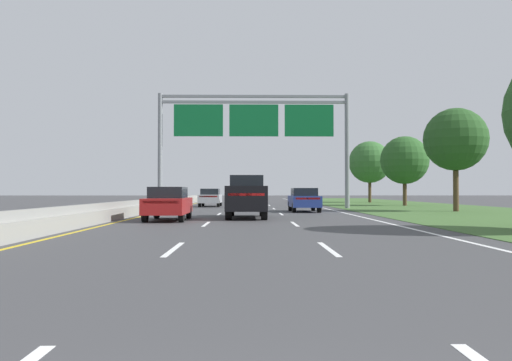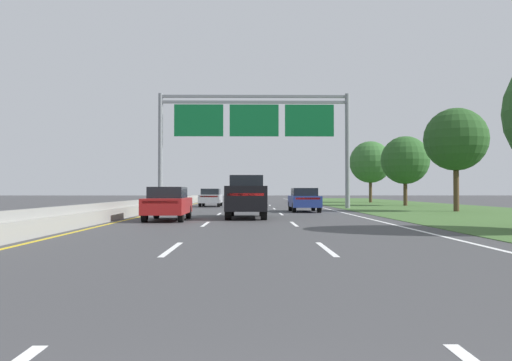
# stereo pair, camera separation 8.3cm
# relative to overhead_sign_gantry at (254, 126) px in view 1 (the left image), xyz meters

# --- Properties ---
(ground_plane) EXTENTS (220.00, 220.00, 0.00)m
(ground_plane) POSITION_rel_overhead_sign_gantry_xyz_m (-0.30, -2.86, -6.46)
(ground_plane) COLOR #3D3D3F
(lane_striping) EXTENTS (11.96, 106.00, 0.01)m
(lane_striping) POSITION_rel_overhead_sign_gantry_xyz_m (-0.30, -3.32, -6.45)
(lane_striping) COLOR white
(lane_striping) RESTS_ON ground
(grass_verge_right) EXTENTS (14.00, 110.00, 0.02)m
(grass_verge_right) POSITION_rel_overhead_sign_gantry_xyz_m (13.65, -2.86, -6.45)
(grass_verge_right) COLOR #3D602D
(grass_verge_right) RESTS_ON ground
(median_barrier_concrete) EXTENTS (0.60, 110.00, 0.85)m
(median_barrier_concrete) POSITION_rel_overhead_sign_gantry_xyz_m (-6.90, -2.86, -6.10)
(median_barrier_concrete) COLOR gray
(median_barrier_concrete) RESTS_ON ground
(overhead_sign_gantry) EXTENTS (15.06, 0.42, 9.04)m
(overhead_sign_gantry) POSITION_rel_overhead_sign_gantry_xyz_m (0.00, 0.00, 0.00)
(overhead_sign_gantry) COLOR gray
(overhead_sign_gantry) RESTS_ON ground
(pickup_truck_black) EXTENTS (2.01, 5.40, 2.20)m
(pickup_truck_black) POSITION_rel_overhead_sign_gantry_xyz_m (-0.49, -13.51, -5.38)
(pickup_truck_black) COLOR black
(pickup_truck_black) RESTS_ON ground
(car_blue_right_lane_sedan) EXTENTS (1.84, 4.41, 1.57)m
(car_blue_right_lane_sedan) POSITION_rel_overhead_sign_gantry_xyz_m (3.28, -5.96, -5.64)
(car_blue_right_lane_sedan) COLOR navy
(car_blue_right_lane_sedan) RESTS_ON ground
(car_red_left_lane_sedan) EXTENTS (1.87, 4.42, 1.57)m
(car_red_left_lane_sedan) POSITION_rel_overhead_sign_gantry_xyz_m (-4.16, -15.67, -5.64)
(car_red_left_lane_sedan) COLOR maroon
(car_red_left_lane_sedan) RESTS_ON ground
(car_navy_centre_lane_sedan) EXTENTS (1.92, 4.44, 1.57)m
(car_navy_centre_lane_sedan) POSITION_rel_overhead_sign_gantry_xyz_m (-0.09, 12.99, -5.64)
(car_navy_centre_lane_sedan) COLOR #161E47
(car_navy_centre_lane_sedan) RESTS_ON ground
(car_silver_left_lane_sedan) EXTENTS (1.85, 4.41, 1.57)m
(car_silver_left_lane_sedan) POSITION_rel_overhead_sign_gantry_xyz_m (-3.80, 5.28, -5.64)
(car_silver_left_lane_sedan) COLOR #B2B5BA
(car_silver_left_lane_sedan) RESTS_ON ground
(roadside_tree_mid) EXTENTS (4.19, 4.19, 6.92)m
(roadside_tree_mid) POSITION_rel_overhead_sign_gantry_xyz_m (13.44, -6.00, -1.65)
(roadside_tree_mid) COLOR #4C3823
(roadside_tree_mid) RESTS_ON ground
(roadside_tree_far) EXTENTS (4.42, 4.42, 6.42)m
(roadside_tree_far) POSITION_rel_overhead_sign_gantry_xyz_m (13.97, 6.78, -2.26)
(roadside_tree_far) COLOR #4C3823
(roadside_tree_far) RESTS_ON ground
(roadside_tree_distant) EXTENTS (4.90, 4.90, 7.21)m
(roadside_tree_distant) POSITION_rel_overhead_sign_gantry_xyz_m (13.80, 19.56, -1.71)
(roadside_tree_distant) COLOR #4C3823
(roadside_tree_distant) RESTS_ON ground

